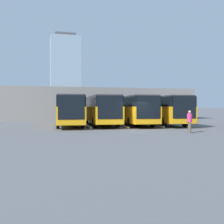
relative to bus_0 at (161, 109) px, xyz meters
The scene contains 11 objects.
ground_plane 8.08m from the bus_0, 48.66° to the left, with size 600.00×600.00×0.00m, color #5B5B60.
bus_0 is the anchor object (origin of this frame).
curb_divider_0 3.04m from the bus_0, 46.37° to the left, with size 0.24×6.26×0.15m, color #B2B2AD.
bus_1 3.48m from the bus_0, ahead, with size 3.42×12.44×3.17m.
curb_divider_1 5.69m from the bus_0, 16.58° to the left, with size 0.24×6.26×0.15m, color #B2B2AD.
bus_2 6.97m from the bus_0, ahead, with size 3.42×12.44×3.17m.
curb_divider_2 8.91m from the bus_0, ahead, with size 0.24×6.26×0.15m, color #B2B2AD.
bus_3 10.43m from the bus_0, ahead, with size 3.42×12.44×3.17m.
pedestrian 10.08m from the bus_0, 78.24° to the left, with size 0.48×0.48×1.77m.
station_building 17.22m from the bus_0, 72.39° to the right, with size 32.20×13.64×4.92m.
office_tower 174.83m from the bus_0, 91.54° to the right, with size 20.38×20.38×53.20m.
Camera 1 is at (8.31, 23.68, 2.10)m, focal length 45.00 mm.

